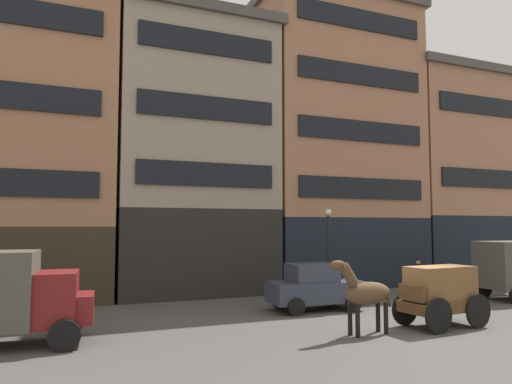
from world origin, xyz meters
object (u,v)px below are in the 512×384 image
(draft_horse, at_px, (365,293))
(streetlamp_curbside, at_px, (329,240))
(delivery_truck_far, at_px, (3,295))
(sedan_dark, at_px, (314,287))
(fire_hydrant_curbside, at_px, (483,280))
(pedestrian_officer, at_px, (418,275))
(cargo_wagon, at_px, (440,292))

(draft_horse, xyz_separation_m, streetlamp_curbside, (2.97, 7.00, 1.40))
(draft_horse, bearing_deg, delivery_truck_far, 165.89)
(delivery_truck_far, distance_m, sedan_dark, 10.91)
(delivery_truck_far, distance_m, fire_hydrant_curbside, 22.69)
(draft_horse, height_order, fire_hydrant_curbside, draft_horse)
(streetlamp_curbside, height_order, fire_hydrant_curbside, streetlamp_curbside)
(pedestrian_officer, height_order, streetlamp_curbside, streetlamp_curbside)
(pedestrian_officer, height_order, fire_hydrant_curbside, pedestrian_officer)
(sedan_dark, height_order, fire_hydrant_curbside, sedan_dark)
(pedestrian_officer, relative_size, fire_hydrant_curbside, 2.16)
(streetlamp_curbside, bearing_deg, pedestrian_officer, -18.17)
(sedan_dark, bearing_deg, draft_horse, -98.62)
(cargo_wagon, xyz_separation_m, pedestrian_officer, (4.11, 5.65, -0.17))
(cargo_wagon, bearing_deg, fire_hydrant_curbside, 35.39)
(streetlamp_curbside, xyz_separation_m, fire_hydrant_curbside, (9.23, -0.43, -2.24))
(streetlamp_curbside, distance_m, fire_hydrant_curbside, 9.51)
(sedan_dark, bearing_deg, fire_hydrant_curbside, 11.25)
(pedestrian_officer, bearing_deg, streetlamp_curbside, 161.83)
(cargo_wagon, relative_size, sedan_dark, 0.79)
(pedestrian_officer, bearing_deg, delivery_truck_far, -169.71)
(delivery_truck_far, xyz_separation_m, streetlamp_curbside, (13.08, 4.46, 1.25))
(sedan_dark, xyz_separation_m, streetlamp_curbside, (2.32, 2.72, 1.76))
(delivery_truck_far, bearing_deg, sedan_dark, 9.17)
(cargo_wagon, bearing_deg, pedestrian_officer, 53.97)
(delivery_truck_far, xyz_separation_m, fire_hydrant_curbside, (22.31, 4.03, -1.00))
(fire_hydrant_curbside, bearing_deg, cargo_wagon, -144.61)
(fire_hydrant_curbside, bearing_deg, draft_horse, -151.68)
(draft_horse, bearing_deg, streetlamp_curbside, 67.00)
(draft_horse, bearing_deg, pedestrian_officer, 38.69)
(cargo_wagon, relative_size, streetlamp_curbside, 0.73)
(draft_horse, distance_m, delivery_truck_far, 10.42)
(draft_horse, distance_m, streetlamp_curbside, 7.73)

